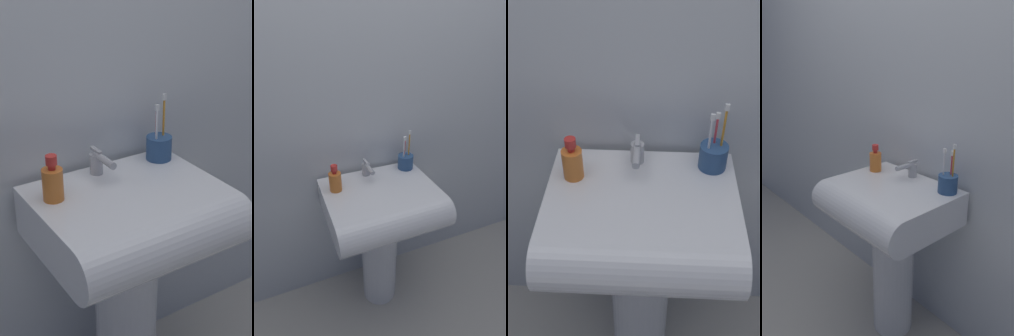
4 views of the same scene
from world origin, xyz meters
The scene contains 6 objects.
wall_back centered at (0.00, 0.24, 1.20)m, with size 5.00×0.05×2.40m, color silver.
sink_pedestal centered at (0.00, 0.00, 0.32)m, with size 0.20×0.20×0.65m, color white.
sink_basin centered at (0.00, -0.06, 0.72)m, with size 0.55×0.46×0.16m.
faucet centered at (-0.02, 0.12, 0.85)m, with size 0.04×0.13×0.08m.
toothbrush_cup centered at (0.21, 0.13, 0.84)m, with size 0.08×0.08×0.22m.
soap_bottle centered at (-0.20, 0.06, 0.86)m, with size 0.06×0.06×0.14m.
Camera 1 is at (-0.71, -1.12, 1.51)m, focal length 55.00 mm.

